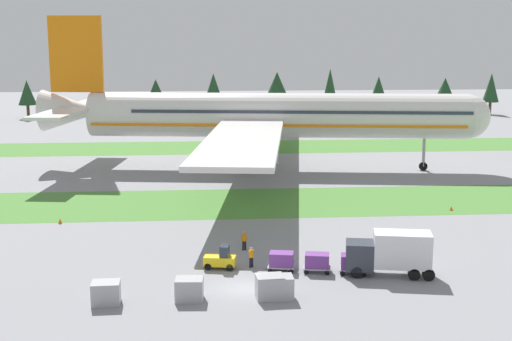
% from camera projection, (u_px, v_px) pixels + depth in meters
% --- Properties ---
extents(ground_plane, '(400.00, 400.00, 0.00)m').
position_uv_depth(ground_plane, '(242.00, 288.00, 53.62)').
color(ground_plane, gray).
extents(grass_strip_near, '(320.00, 14.94, 0.01)m').
position_uv_depth(grass_strip_near, '(228.00, 203.00, 81.20)').
color(grass_strip_near, '#4C8438').
rests_on(grass_strip_near, ground).
extents(grass_strip_far, '(320.00, 14.94, 0.01)m').
position_uv_depth(grass_strip_far, '(219.00, 147.00, 122.22)').
color(grass_strip_far, '#4C8438').
rests_on(grass_strip_far, ground).
extents(airliner, '(64.05, 79.06, 21.83)m').
position_uv_depth(airliner, '(263.00, 115.00, 100.97)').
color(airliner, silver).
rests_on(airliner, ground).
extents(baggage_tug, '(2.80, 1.77, 1.97)m').
position_uv_depth(baggage_tug, '(221.00, 259.00, 58.12)').
color(baggage_tug, yellow).
rests_on(baggage_tug, ground).
extents(cargo_dolly_lead, '(2.44, 1.89, 1.55)m').
position_uv_depth(cargo_dolly_lead, '(281.00, 260.00, 57.54)').
color(cargo_dolly_lead, '#A3A3A8').
rests_on(cargo_dolly_lead, ground).
extents(cargo_dolly_second, '(2.44, 1.89, 1.55)m').
position_uv_depth(cargo_dolly_second, '(317.00, 261.00, 57.22)').
color(cargo_dolly_second, '#A3A3A8').
rests_on(cargo_dolly_second, ground).
extents(cargo_dolly_third, '(2.44, 1.89, 1.55)m').
position_uv_depth(cargo_dolly_third, '(353.00, 262.00, 56.90)').
color(cargo_dolly_third, '#A3A3A8').
rests_on(cargo_dolly_third, ground).
extents(catering_truck, '(7.27, 3.59, 3.58)m').
position_uv_depth(catering_truck, '(391.00, 252.00, 56.26)').
color(catering_truck, '#2D333D').
rests_on(catering_truck, ground).
extents(ground_crew_marshaller, '(0.52, 0.36, 1.74)m').
position_uv_depth(ground_crew_marshaller, '(244.00, 240.00, 63.12)').
color(ground_crew_marshaller, black).
rests_on(ground_crew_marshaller, ground).
extents(ground_crew_loader, '(0.45, 0.40, 1.74)m').
position_uv_depth(ground_crew_loader, '(251.00, 256.00, 58.41)').
color(ground_crew_loader, black).
rests_on(ground_crew_loader, ground).
extents(uld_container_0, '(2.05, 1.66, 1.63)m').
position_uv_depth(uld_container_0, '(106.00, 293.00, 50.42)').
color(uld_container_0, '#A3A3A8').
rests_on(uld_container_0, ground).
extents(uld_container_1, '(2.10, 1.73, 1.64)m').
position_uv_depth(uld_container_1, '(189.00, 289.00, 51.14)').
color(uld_container_1, '#A3A3A8').
rests_on(uld_container_1, ground).
extents(uld_container_2, '(2.11, 1.75, 1.75)m').
position_uv_depth(uld_container_2, '(270.00, 287.00, 51.46)').
color(uld_container_2, '#A3A3A8').
rests_on(uld_container_2, ground).
extents(uld_container_3, '(2.03, 1.64, 1.68)m').
position_uv_depth(uld_container_3, '(279.00, 287.00, 51.51)').
color(uld_container_3, '#A3A3A8').
rests_on(uld_container_3, ground).
extents(taxiway_marker_0, '(0.44, 0.44, 0.46)m').
position_uv_depth(taxiway_marker_0, '(451.00, 208.00, 77.73)').
color(taxiway_marker_0, orange).
rests_on(taxiway_marker_0, ground).
extents(taxiway_marker_1, '(0.44, 0.44, 0.55)m').
position_uv_depth(taxiway_marker_1, '(60.00, 221.00, 72.22)').
color(taxiway_marker_1, orange).
rests_on(taxiway_marker_1, ground).
extents(distant_tree_line, '(171.24, 9.31, 11.63)m').
position_uv_depth(distant_tree_line, '(191.00, 89.00, 167.00)').
color(distant_tree_line, '#4C3823').
rests_on(distant_tree_line, ground).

